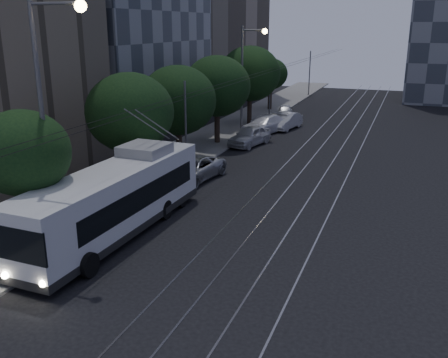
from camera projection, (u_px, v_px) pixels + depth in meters
ground at (201, 245)px, 22.14m from camera, size 120.00×120.00×0.00m
sidewalk at (212, 138)px, 42.52m from camera, size 5.00×90.00×0.15m
tram_rails at (330, 149)px, 39.17m from camera, size 4.52×90.00×0.02m
overhead_wires at (241, 100)px, 40.66m from camera, size 2.23×90.00×6.00m
trolleybus at (116, 200)px, 22.82m from camera, size 2.95×12.34×5.63m
pickup_silver at (192, 169)px, 31.16m from camera, size 3.11×5.48×1.44m
car_white_a at (250, 136)px, 40.19m from camera, size 2.86×4.89×1.56m
car_white_b at (264, 125)px, 44.74m from camera, size 3.76×5.79×1.56m
car_white_c at (286, 121)px, 46.54m from camera, size 2.36×4.72×1.49m
car_white_d at (285, 111)px, 52.56m from camera, size 2.30×3.97×1.27m
tree_0 at (22, 153)px, 20.25m from camera, size 3.91×3.91×6.14m
tree_1 at (130, 113)px, 28.49m from camera, size 5.06×5.06×6.83m
tree_2 at (178, 100)px, 34.35m from camera, size 5.32×5.32×6.77m
tree_3 at (217, 86)px, 39.56m from camera, size 5.35×5.35×7.10m
tree_4 at (250, 74)px, 47.15m from camera, size 5.75×5.75×7.52m
tree_5 at (270, 74)px, 55.70m from camera, size 3.84×3.84×5.82m
streetlamp_near at (50, 107)px, 19.33m from camera, size 2.53×0.44×10.51m
streetlamp_far at (247, 70)px, 42.58m from camera, size 2.27×0.44×9.30m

